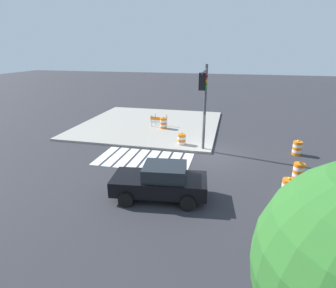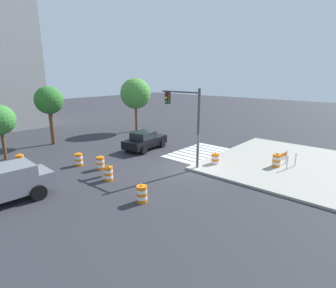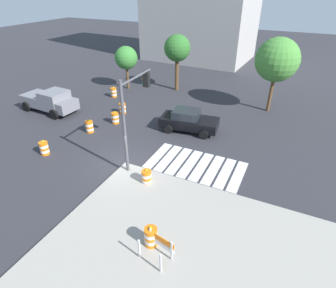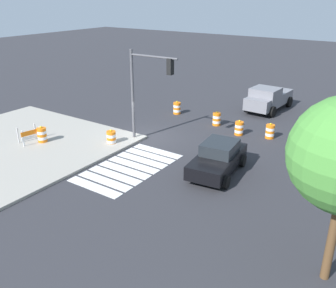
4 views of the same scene
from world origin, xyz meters
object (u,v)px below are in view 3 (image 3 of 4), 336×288
traffic_barrel_lane_center (147,178)px  traffic_barrel_on_sidewalk (151,236)px  traffic_light_pole (134,104)px  street_tree_streetside_mid (126,58)px  pickup_truck (51,101)px  traffic_barrel_median_far (114,92)px  street_tree_streetside_near (177,49)px  traffic_barrel_median_near (115,118)px  traffic_barrel_far_curb (123,108)px  street_tree_streetside_far (277,60)px  traffic_barrel_near_corner (44,148)px  sports_car (189,121)px  traffic_barrel_crosswalk_end (89,127)px  construction_barricade (159,245)px

traffic_barrel_lane_center → traffic_barrel_on_sidewalk: 4.29m
traffic_light_pole → street_tree_streetside_mid: traffic_light_pole is taller
pickup_truck → traffic_barrel_on_sidewalk: (14.62, -8.92, -0.37)m
traffic_barrel_median_far → street_tree_streetside_near: (4.71, 4.56, 3.70)m
traffic_barrel_median_near → traffic_barrel_far_curb: 1.97m
pickup_truck → street_tree_streetside_mid: bearing=71.5°
pickup_truck → traffic_barrel_lane_center: 13.45m
pickup_truck → traffic_barrel_median_near: bearing=3.9°
street_tree_streetside_near → street_tree_streetside_mid: size_ratio=1.27×
street_tree_streetside_mid → street_tree_streetside_far: street_tree_streetside_far is taller
traffic_barrel_near_corner → traffic_barrel_lane_center: bearing=1.1°
sports_car → traffic_barrel_crosswalk_end: 7.45m
traffic_barrel_median_far → street_tree_streetside_mid: bearing=91.9°
construction_barricade → street_tree_streetside_near: (-7.70, 19.08, 3.44)m
traffic_barrel_on_sidewalk → street_tree_streetside_far: street_tree_streetside_far is taller
street_tree_streetside_mid → street_tree_streetside_near: bearing=20.8°
pickup_truck → street_tree_streetside_near: street_tree_streetside_near is taller
traffic_barrel_far_curb → construction_barricade: 14.95m
traffic_barrel_crosswalk_end → traffic_barrel_median_far: 7.40m
traffic_barrel_lane_center → traffic_barrel_near_corner: bearing=-178.9°
traffic_barrel_crosswalk_end → traffic_barrel_median_near: 2.27m
traffic_barrel_median_far → traffic_barrel_on_sidewalk: size_ratio=1.00×
traffic_barrel_lane_center → traffic_barrel_crosswalk_end: bearing=152.5°
traffic_barrel_median_near → street_tree_streetside_near: size_ratio=0.18×
pickup_truck → street_tree_streetside_mid: street_tree_streetside_mid is taller
traffic_barrel_median_near → traffic_barrel_lane_center: 8.33m
traffic_barrel_far_curb → street_tree_streetside_near: size_ratio=0.18×
traffic_barrel_far_curb → sports_car: bearing=-4.7°
sports_car → traffic_barrel_crosswalk_end: bearing=-152.2°
traffic_barrel_median_far → traffic_barrel_on_sidewalk: traffic_barrel_on_sidewalk is taller
pickup_truck → street_tree_streetside_far: size_ratio=0.85×
sports_car → traffic_light_pole: size_ratio=0.82×
street_tree_streetside_far → traffic_barrel_near_corner: bearing=-131.5°
traffic_barrel_near_corner → traffic_barrel_on_sidewalk: 10.45m
traffic_barrel_far_curb → traffic_barrel_on_sidewalk: bearing=-51.7°
construction_barricade → traffic_barrel_median_near: bearing=132.4°
street_tree_streetside_near → traffic_barrel_median_near: bearing=-97.1°
traffic_barrel_lane_center → construction_barricade: 4.89m
traffic_barrel_far_curb → traffic_barrel_lane_center: same height
traffic_light_pole → street_tree_streetside_near: (-3.28, 13.43, 0.25)m
traffic_barrel_on_sidewalk → sports_car: bearing=103.7°
traffic_barrel_median_near → traffic_barrel_on_sidewalk: (8.33, -9.35, 0.15)m
traffic_barrel_lane_center → traffic_barrel_on_sidewalk: (2.26, -3.65, 0.15)m
construction_barricade → traffic_barrel_near_corner: bearing=159.7°
traffic_barrel_near_corner → traffic_barrel_lane_center: (7.58, 0.14, 0.00)m
traffic_barrel_median_far → sports_car: bearing=-20.4°
construction_barricade → street_tree_streetside_mid: street_tree_streetside_mid is taller
traffic_light_pole → street_tree_streetside_mid: bearing=124.8°
sports_car → construction_barricade: 11.52m
traffic_barrel_near_corner → traffic_barrel_far_curb: same height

